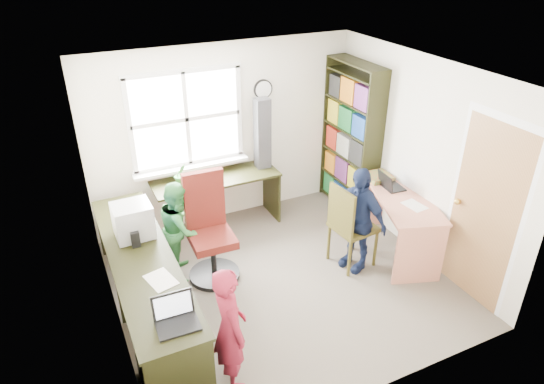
{
  "coord_description": "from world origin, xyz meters",
  "views": [
    {
      "loc": [
        -2.0,
        -3.96,
        3.57
      ],
      "look_at": [
        0.0,
        0.25,
        1.05
      ],
      "focal_mm": 32.0,
      "sensor_mm": 36.0,
      "label": 1
    }
  ],
  "objects_px": {
    "wooden_chair": "(349,224)",
    "person_green": "(180,229)",
    "swivel_chair": "(210,234)",
    "potted_plant": "(180,175)",
    "laptop_left": "(176,317)",
    "cd_tower": "(262,134)",
    "person_navy": "(357,219)",
    "person_red": "(230,328)",
    "right_desk": "(402,212)",
    "l_desk": "(173,298)",
    "laptop_right": "(389,184)",
    "bookshelf": "(351,142)",
    "crt_monitor": "(133,221)"
  },
  "relations": [
    {
      "from": "wooden_chair",
      "to": "person_green",
      "type": "relative_size",
      "value": 0.91
    },
    {
      "from": "swivel_chair",
      "to": "wooden_chair",
      "type": "xyz_separation_m",
      "value": [
        1.51,
        -0.54,
        0.03
      ]
    },
    {
      "from": "potted_plant",
      "to": "person_green",
      "type": "xyz_separation_m",
      "value": [
        -0.24,
        -0.74,
        -0.31
      ]
    },
    {
      "from": "laptop_left",
      "to": "person_green",
      "type": "relative_size",
      "value": 0.3
    },
    {
      "from": "cd_tower",
      "to": "person_navy",
      "type": "distance_m",
      "value": 1.74
    },
    {
      "from": "cd_tower",
      "to": "person_green",
      "type": "relative_size",
      "value": 0.81
    },
    {
      "from": "wooden_chair",
      "to": "person_red",
      "type": "xyz_separation_m",
      "value": [
        -1.86,
        -1.02,
        0.04
      ]
    },
    {
      "from": "right_desk",
      "to": "l_desk",
      "type": "bearing_deg",
      "value": -156.91
    },
    {
      "from": "right_desk",
      "to": "laptop_left",
      "type": "xyz_separation_m",
      "value": [
        -3.02,
        -0.86,
        0.25
      ]
    },
    {
      "from": "l_desk",
      "to": "laptop_right",
      "type": "bearing_deg",
      "value": 9.58
    },
    {
      "from": "right_desk",
      "to": "bookshelf",
      "type": "bearing_deg",
      "value": 106.33
    },
    {
      "from": "right_desk",
      "to": "potted_plant",
      "type": "xyz_separation_m",
      "value": [
        -2.3,
        1.49,
        0.34
      ]
    },
    {
      "from": "cd_tower",
      "to": "person_green",
      "type": "xyz_separation_m",
      "value": [
        -1.39,
        -0.79,
        -0.64
      ]
    },
    {
      "from": "person_green",
      "to": "person_navy",
      "type": "relative_size",
      "value": 0.9
    },
    {
      "from": "laptop_left",
      "to": "person_red",
      "type": "distance_m",
      "value": 0.47
    },
    {
      "from": "potted_plant",
      "to": "laptop_left",
      "type": "bearing_deg",
      "value": -106.97
    },
    {
      "from": "swivel_chair",
      "to": "l_desk",
      "type": "bearing_deg",
      "value": -127.24
    },
    {
      "from": "right_desk",
      "to": "swivel_chair",
      "type": "distance_m",
      "value": 2.33
    },
    {
      "from": "crt_monitor",
      "to": "cd_tower",
      "type": "bearing_deg",
      "value": 26.34
    },
    {
      "from": "wooden_chair",
      "to": "crt_monitor",
      "type": "height_order",
      "value": "crt_monitor"
    },
    {
      "from": "potted_plant",
      "to": "person_navy",
      "type": "height_order",
      "value": "person_navy"
    },
    {
      "from": "laptop_right",
      "to": "l_desk",
      "type": "bearing_deg",
      "value": 104.63
    },
    {
      "from": "wooden_chair",
      "to": "person_navy",
      "type": "bearing_deg",
      "value": -44.38
    },
    {
      "from": "swivel_chair",
      "to": "cd_tower",
      "type": "height_order",
      "value": "cd_tower"
    },
    {
      "from": "cd_tower",
      "to": "person_navy",
      "type": "relative_size",
      "value": 0.73
    },
    {
      "from": "wooden_chair",
      "to": "bookshelf",
      "type": "bearing_deg",
      "value": 50.97
    },
    {
      "from": "crt_monitor",
      "to": "laptop_left",
      "type": "xyz_separation_m",
      "value": [
        0.04,
        -1.42,
        -0.14
      ]
    },
    {
      "from": "swivel_chair",
      "to": "cd_tower",
      "type": "distance_m",
      "value": 1.62
    },
    {
      "from": "crt_monitor",
      "to": "l_desk",
      "type": "bearing_deg",
      "value": -78.78
    },
    {
      "from": "person_red",
      "to": "person_green",
      "type": "bearing_deg",
      "value": -1.47
    },
    {
      "from": "person_green",
      "to": "person_navy",
      "type": "height_order",
      "value": "person_navy"
    },
    {
      "from": "laptop_right",
      "to": "person_green",
      "type": "relative_size",
      "value": 0.28
    },
    {
      "from": "swivel_chair",
      "to": "person_red",
      "type": "xyz_separation_m",
      "value": [
        -0.35,
        -1.55,
        0.07
      ]
    },
    {
      "from": "person_navy",
      "to": "l_desk",
      "type": "bearing_deg",
      "value": -104.28
    },
    {
      "from": "laptop_right",
      "to": "bookshelf",
      "type": "bearing_deg",
      "value": 1.28
    },
    {
      "from": "bookshelf",
      "to": "l_desk",
      "type": "bearing_deg",
      "value": -153.57
    },
    {
      "from": "bookshelf",
      "to": "potted_plant",
      "type": "distance_m",
      "value": 2.38
    },
    {
      "from": "right_desk",
      "to": "swivel_chair",
      "type": "xyz_separation_m",
      "value": [
        -2.26,
        0.57,
        -0.01
      ]
    },
    {
      "from": "right_desk",
      "to": "bookshelf",
      "type": "xyz_separation_m",
      "value": [
        0.06,
        1.26,
        0.45
      ]
    },
    {
      "from": "l_desk",
      "to": "person_green",
      "type": "distance_m",
      "value": 1.04
    },
    {
      "from": "swivel_chair",
      "to": "wooden_chair",
      "type": "distance_m",
      "value": 1.61
    },
    {
      "from": "potted_plant",
      "to": "person_green",
      "type": "height_order",
      "value": "person_green"
    },
    {
      "from": "l_desk",
      "to": "person_navy",
      "type": "height_order",
      "value": "person_navy"
    },
    {
      "from": "laptop_right",
      "to": "person_navy",
      "type": "relative_size",
      "value": 0.25
    },
    {
      "from": "bookshelf",
      "to": "crt_monitor",
      "type": "height_order",
      "value": "bookshelf"
    },
    {
      "from": "crt_monitor",
      "to": "cd_tower",
      "type": "relative_size",
      "value": 0.41
    },
    {
      "from": "right_desk",
      "to": "person_navy",
      "type": "relative_size",
      "value": 1.12
    },
    {
      "from": "laptop_right",
      "to": "potted_plant",
      "type": "height_order",
      "value": "potted_plant"
    },
    {
      "from": "laptop_left",
      "to": "wooden_chair",
      "type": "bearing_deg",
      "value": 23.73
    },
    {
      "from": "laptop_left",
      "to": "swivel_chair",
      "type": "bearing_deg",
      "value": 64.09
    }
  ]
}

